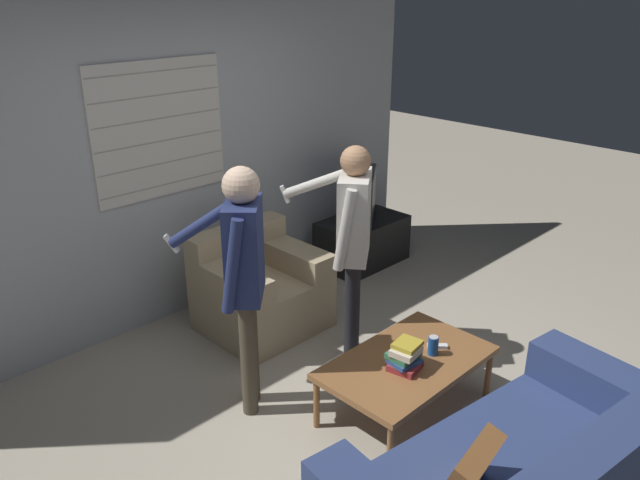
{
  "coord_description": "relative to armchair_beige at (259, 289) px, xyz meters",
  "views": [
    {
      "loc": [
        -2.52,
        -2.12,
        2.58
      ],
      "look_at": [
        0.14,
        0.56,
        1.0
      ],
      "focal_mm": 35.0,
      "sensor_mm": 36.0,
      "label": 1
    }
  ],
  "objects": [
    {
      "name": "ground_plane",
      "position": [
        -0.23,
        -1.34,
        -0.32
      ],
      "size": [
        16.0,
        16.0,
        0.0
      ],
      "primitive_type": "plane",
      "color": "#B2A893"
    },
    {
      "name": "wall_back",
      "position": [
        -0.24,
        0.68,
        0.96
      ],
      "size": [
        5.2,
        0.08,
        2.55
      ],
      "color": "#ADB2B7",
      "rests_on": "ground_plane"
    },
    {
      "name": "armchair_beige",
      "position": [
        0.0,
        0.0,
        0.0
      ],
      "size": [
        0.87,
        0.79,
        0.79
      ],
      "rotation": [
        0.0,
        0.0,
        3.15
      ],
      "color": "tan",
      "rests_on": "ground_plane"
    },
    {
      "name": "coffee_table",
      "position": [
        -0.04,
        -1.5,
        0.03
      ],
      "size": [
        1.1,
        0.66,
        0.39
      ],
      "color": "brown",
      "rests_on": "ground_plane"
    },
    {
      "name": "tv_stand",
      "position": [
        1.49,
        0.23,
        -0.1
      ],
      "size": [
        0.85,
        0.53,
        0.45
      ],
      "color": "black",
      "rests_on": "ground_plane"
    },
    {
      "name": "tv",
      "position": [
        1.49,
        0.23,
        0.36
      ],
      "size": [
        0.66,
        0.57,
        0.46
      ],
      "rotation": [
        0.0,
        0.0,
        3.8
      ],
      "color": "#2D2D33",
      "rests_on": "tv_stand"
    },
    {
      "name": "person_left_standing",
      "position": [
        -0.71,
        -0.75,
        0.7
      ],
      "size": [
        0.45,
        0.73,
        1.62
      ],
      "rotation": [
        0.0,
        0.0,
        0.78
      ],
      "color": "#4C4233",
      "rests_on": "ground_plane"
    },
    {
      "name": "person_right_standing",
      "position": [
        0.21,
        -0.79,
        0.68
      ],
      "size": [
        0.52,
        0.81,
        1.58
      ],
      "rotation": [
        0.0,
        0.0,
        0.65
      ],
      "color": "black",
      "rests_on": "ground_plane"
    },
    {
      "name": "book_stack",
      "position": [
        -0.12,
        -1.55,
        0.15
      ],
      "size": [
        0.22,
        0.2,
        0.17
      ],
      "color": "maroon",
      "rests_on": "coffee_table"
    },
    {
      "name": "soda_can",
      "position": [
        0.13,
        -1.57,
        0.13
      ],
      "size": [
        0.07,
        0.07,
        0.13
      ],
      "color": "#194C9E",
      "rests_on": "coffee_table"
    },
    {
      "name": "spare_remote",
      "position": [
        0.21,
        -1.55,
        0.08
      ],
      "size": [
        0.12,
        0.12,
        0.02
      ],
      "rotation": [
        0.0,
        0.0,
        0.75
      ],
      "color": "white",
      "rests_on": "coffee_table"
    }
  ]
}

